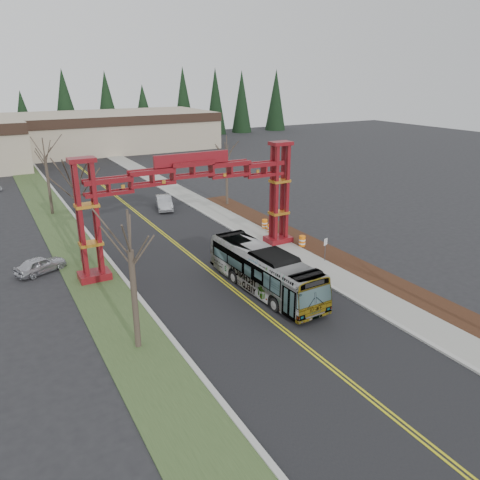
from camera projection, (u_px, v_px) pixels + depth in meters
ground at (346, 379)px, 22.98m from camera, size 200.00×200.00×0.00m
road at (165, 235)px, 43.51m from camera, size 12.00×110.00×0.02m
lane_line_left at (163, 235)px, 43.45m from camera, size 0.12×100.00×0.01m
lane_line_right at (166, 234)px, 43.56m from camera, size 0.12×100.00×0.01m
curb_right at (223, 224)px, 46.33m from camera, size 0.30×110.00×0.15m
sidewalk_right at (236, 222)px, 46.99m from camera, size 2.60×110.00×0.14m
landscape_strip at (360, 268)px, 35.88m from camera, size 2.60×50.00×0.12m
grass_median at (76, 249)px, 39.82m from camera, size 4.00×110.00×0.08m
curb_left at (98, 245)px, 40.66m from camera, size 0.30×110.00×0.15m
gateway_arch at (193, 187)px, 35.76m from camera, size 18.20×1.60×8.90m
retail_building_east at (112, 131)px, 92.08m from camera, size 38.00×20.30×7.00m
conifer_treeline at (48, 113)px, 96.48m from camera, size 116.10×5.60×13.00m
transit_bus at (264, 270)px, 31.88m from camera, size 3.02×11.00×3.04m
silver_sedan at (164, 202)px, 51.60m from camera, size 2.70×4.79×1.49m
parked_car_near_a at (40, 265)px, 35.07m from camera, size 4.07×2.89×1.29m
bare_tree_median_near at (130, 251)px, 23.79m from camera, size 3.27×3.27×7.85m
bare_tree_median_mid at (75, 191)px, 35.37m from camera, size 3.48×3.48×8.14m
bare_tree_median_far at (45, 158)px, 47.92m from camera, size 3.00×3.00×8.05m
bare_tree_right_far at (227, 154)px, 51.48m from camera, size 2.90×2.90×7.81m
street_sign at (325, 245)px, 36.76m from camera, size 0.43×0.21×1.99m
barrel_south at (302, 242)px, 40.27m from camera, size 0.56×0.56×1.04m
barrel_mid at (270, 229)px, 43.80m from camera, size 0.48×0.48×0.88m
barrel_north at (265, 224)px, 44.91m from camera, size 0.53×0.53×0.99m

